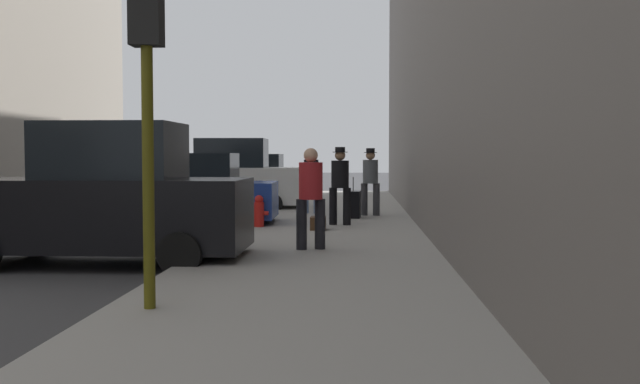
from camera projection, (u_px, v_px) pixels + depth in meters
name	position (u px, v px, depth m)	size (l,w,h in m)	color
sidewalk	(319.00, 255.00, 11.91)	(4.00, 40.00, 0.15)	gray
parked_black_suv	(103.00, 200.00, 11.21)	(4.60, 2.06, 2.25)	black
parked_blue_sedan	(189.00, 193.00, 16.84)	(4.25, 2.16, 1.79)	navy
parked_white_van	(227.00, 178.00, 21.80)	(4.65, 2.16, 2.25)	silver
parked_silver_sedan	(252.00, 179.00, 26.93)	(4.21, 2.08, 1.79)	#B7BABF
fire_hydrant	(259.00, 211.00, 15.84)	(0.42, 0.22, 0.70)	red
traffic_light	(147.00, 55.00, 7.27)	(0.32, 0.32, 3.60)	#514C0F
pedestrian_with_beanie	(370.00, 178.00, 18.78)	(0.51, 0.43, 1.78)	#333338
pedestrian_in_jeans	(311.00, 179.00, 19.48)	(0.53, 0.47, 1.71)	#728CB2
pedestrian_with_fedora	(340.00, 182.00, 16.21)	(0.52, 0.46, 1.78)	black
pedestrian_in_red_jacket	(311.00, 193.00, 11.99)	(0.53, 0.50, 1.71)	black
rolling_suitcase	(353.00, 204.00, 18.10)	(0.39, 0.58, 1.04)	black
duffel_bag	(318.00, 223.00, 15.22)	(0.32, 0.44, 0.28)	#472D19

